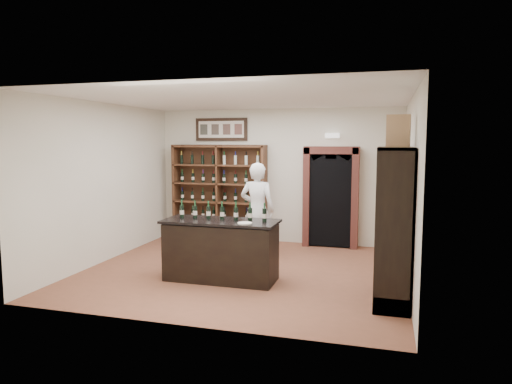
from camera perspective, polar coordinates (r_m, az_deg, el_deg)
floor at (r=8.18m, az=-1.57°, el=-9.82°), size 5.50×5.50×0.00m
ceiling at (r=7.89m, az=-1.64°, el=11.60°), size 5.50×5.50×0.00m
wall_back at (r=10.30m, az=2.56°, el=2.02°), size 5.50×0.04×3.00m
wall_left at (r=9.10m, az=-18.36°, el=1.13°), size 0.04×5.00×3.00m
wall_right at (r=7.55m, az=18.74°, el=0.10°), size 0.04×5.00×3.00m
wine_shelf at (r=10.55m, az=-4.55°, el=-0.07°), size 2.20×0.38×2.20m
framed_picture at (r=10.62m, az=-4.36°, el=7.81°), size 1.25×0.04×0.52m
arched_doorway at (r=9.95m, az=9.34°, el=-0.31°), size 1.17×0.35×2.17m
emergency_light at (r=9.98m, az=9.53°, el=6.97°), size 0.30×0.10×0.10m
tasting_counter at (r=7.57m, az=-4.41°, el=-7.30°), size 1.88×0.78×1.00m
counter_bottle_0 at (r=7.79m, az=-9.25°, el=-2.38°), size 0.07×0.07×0.30m
counter_bottle_1 at (r=7.69m, az=-7.63°, el=-2.46°), size 0.07×0.07×0.30m
counter_bottle_2 at (r=7.60m, az=-5.97°, el=-2.55°), size 0.07×0.07×0.30m
counter_bottle_3 at (r=7.51m, az=-4.26°, el=-2.63°), size 0.07×0.07×0.30m
counter_bottle_4 at (r=7.43m, az=-2.52°, el=-2.72°), size 0.07×0.07×0.30m
counter_bottle_5 at (r=7.36m, az=-0.75°, el=-2.80°), size 0.07×0.07×0.30m
counter_bottle_6 at (r=7.30m, az=1.06°, el=-2.88°), size 0.07×0.07×0.30m
side_cabinet at (r=6.77m, az=16.98°, el=-6.94°), size 0.48×1.20×2.20m
shopkeeper at (r=8.93m, az=0.17°, el=-2.28°), size 0.69×0.46×1.87m
plate at (r=7.12m, az=-1.39°, el=-3.92°), size 0.23×0.23×0.02m
wine_crate at (r=6.67m, az=17.37°, el=7.31°), size 0.33×0.17×0.45m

